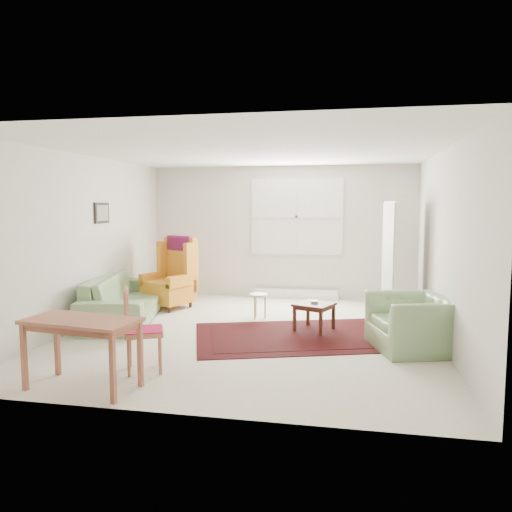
% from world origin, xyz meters
% --- Properties ---
extents(room, '(5.04, 5.54, 2.51)m').
position_xyz_m(room, '(0.02, 0.21, 1.26)').
color(room, beige).
rests_on(room, ground).
extents(rug, '(3.19, 2.56, 0.03)m').
position_xyz_m(rug, '(0.67, -0.05, 0.01)').
color(rug, black).
rests_on(rug, ground).
extents(sofa, '(1.43, 2.49, 0.95)m').
position_xyz_m(sofa, '(-2.10, 0.45, 0.47)').
color(sofa, '#799A67').
rests_on(sofa, ground).
extents(armchair, '(1.17, 1.25, 0.80)m').
position_xyz_m(armchair, '(2.10, -0.38, 0.40)').
color(armchair, '#799A67').
rests_on(armchair, ground).
extents(wingback_chair, '(0.95, 0.97, 1.24)m').
position_xyz_m(wingback_chair, '(-1.75, 1.37, 0.62)').
color(wingback_chair, orange).
rests_on(wingback_chair, ground).
extents(coffee_table, '(0.64, 0.64, 0.40)m').
position_xyz_m(coffee_table, '(0.84, 0.31, 0.20)').
color(coffee_table, '#451F15').
rests_on(coffee_table, ground).
extents(stool, '(0.32, 0.32, 0.39)m').
position_xyz_m(stool, '(-0.08, 0.92, 0.20)').
color(stool, white).
rests_on(stool, ground).
extents(cabinet, '(0.51, 0.79, 1.83)m').
position_xyz_m(cabinet, '(2.10, 1.64, 0.92)').
color(cabinet, white).
rests_on(cabinet, ground).
extents(desk, '(1.15, 0.69, 0.69)m').
position_xyz_m(desk, '(-1.19, -2.35, 0.34)').
color(desk, '#9F5C40').
rests_on(desk, ground).
extents(desk_chair, '(0.52, 0.52, 0.91)m').
position_xyz_m(desk_chair, '(-0.82, -1.75, 0.45)').
color(desk_chair, '#9F5C40').
rests_on(desk_chair, ground).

